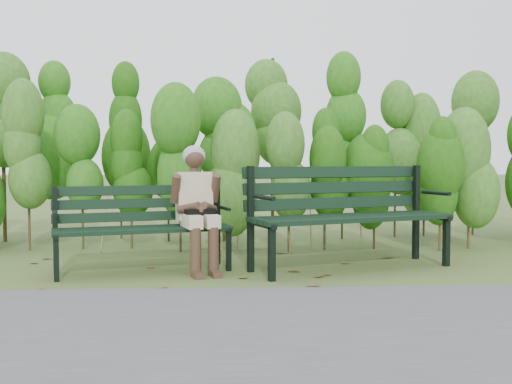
{
  "coord_description": "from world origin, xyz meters",
  "views": [
    {
      "loc": [
        -0.28,
        -5.89,
        1.08
      ],
      "look_at": [
        0.0,
        0.35,
        0.75
      ],
      "focal_mm": 42.0,
      "sensor_mm": 36.0,
      "label": 1
    }
  ],
  "objects": [
    {
      "name": "leaf_litter",
      "position": [
        -0.35,
        -0.18,
        0.0
      ],
      "size": [
        5.69,
        2.14,
        0.01
      ],
      "color": "brown",
      "rests_on": "ground"
    },
    {
      "name": "seated_woman",
      "position": [
        -0.59,
        -0.05,
        0.69
      ],
      "size": [
        0.53,
        0.76,
        1.23
      ],
      "color": "#B7AA91",
      "rests_on": "ground"
    },
    {
      "name": "ground",
      "position": [
        0.0,
        0.0,
        0.0
      ],
      "size": [
        80.0,
        80.0,
        0.0
      ],
      "primitive_type": "plane",
      "color": "#4D5A2A"
    },
    {
      "name": "footpath",
      "position": [
        0.0,
        -2.2,
        0.01
      ],
      "size": [
        60.0,
        2.5,
        0.01
      ],
      "primitive_type": "cube",
      "color": "#474749",
      "rests_on": "ground"
    },
    {
      "name": "bench_left",
      "position": [
        -1.13,
        -0.03,
        0.49
      ],
      "size": [
        1.76,
        1.0,
        0.84
      ],
      "color": "black",
      "rests_on": "ground"
    },
    {
      "name": "bench_right",
      "position": [
        0.89,
        0.07,
        0.6
      ],
      "size": [
        2.15,
        1.34,
        1.03
      ],
      "color": "black",
      "rests_on": "ground"
    },
    {
      "name": "hedge_band",
      "position": [
        0.0,
        1.86,
        1.26
      ],
      "size": [
        11.04,
        1.67,
        2.42
      ],
      "color": "#47381E",
      "rests_on": "ground"
    }
  ]
}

